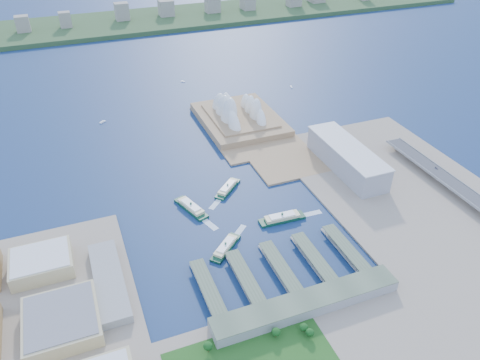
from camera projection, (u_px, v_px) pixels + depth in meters
name	position (u px, v px, depth m)	size (l,w,h in m)	color
ground	(243.00, 233.00, 573.29)	(3000.00, 3000.00, 0.00)	#0F284A
east_land	(429.00, 212.00, 606.49)	(240.00, 500.00, 3.00)	gray
peninsula	(245.00, 127.00, 806.70)	(135.00, 220.00, 3.00)	#967752
far_shore	(116.00, 24.00, 1329.95)	(2200.00, 260.00, 12.00)	#2D4926
opera_house	(240.00, 106.00, 804.56)	(134.00, 180.00, 58.00)	white
toaster_building	(347.00, 158.00, 683.13)	(45.00, 155.00, 35.00)	gray
expressway	(472.00, 201.00, 612.82)	(26.00, 340.00, 11.85)	gray
west_buildings	(21.00, 328.00, 434.04)	(200.00, 280.00, 27.00)	olive
ferry_wharves	(280.00, 268.00, 516.80)	(184.00, 90.00, 9.30)	#4C5A44
terminal_building	(307.00, 304.00, 468.17)	(200.00, 28.00, 12.00)	gray
far_skyline	(115.00, 13.00, 1295.89)	(1900.00, 140.00, 55.00)	gray
ferry_a	(191.00, 206.00, 610.07)	(14.95, 58.72, 11.10)	#0E3A24
ferry_b	(228.00, 187.00, 647.79)	(13.61, 53.48, 10.11)	#0E3A24
ferry_c	(226.00, 246.00, 546.28)	(13.60, 53.41, 10.10)	#0E3A24
ferry_d	(282.00, 217.00, 591.17)	(15.26, 59.94, 11.34)	#0E3A24
boat_b	(103.00, 122.00, 822.84)	(4.01, 11.45, 3.09)	white
boat_c	(291.00, 87.00, 956.70)	(3.03, 10.37, 2.33)	white
boat_e	(183.00, 81.00, 980.83)	(2.98, 9.37, 2.30)	white
car_c	(436.00, 168.00, 668.59)	(1.97, 4.85, 1.41)	slate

